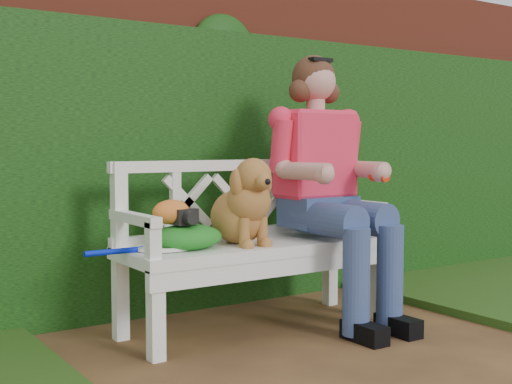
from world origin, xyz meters
TOP-DOWN VIEW (x-y plane):
  - ground at (0.00, 0.00)m, footprint 60.00×60.00m
  - brick_wall at (0.00, 1.90)m, footprint 10.00×0.30m
  - ivy_hedge at (0.00, 1.68)m, footprint 10.00×0.18m
  - garden_bench at (0.00, 1.05)m, footprint 1.59×0.62m
  - seated_woman at (0.44, 1.03)m, footprint 0.78×0.97m
  - dog at (-0.11, 1.01)m, footprint 0.35×0.45m
  - tennis_racket at (-0.56, 1.06)m, footprint 0.62×0.28m
  - green_bag at (-0.44, 1.02)m, footprint 0.45×0.40m
  - camera_item at (-0.46, 1.00)m, footprint 0.13×0.10m
  - baseball_glove at (-0.51, 1.04)m, footprint 0.23×0.20m

SIDE VIEW (x-z plane):
  - ground at x=0.00m, z-range 0.00..0.00m
  - garden_bench at x=0.00m, z-range 0.00..0.48m
  - tennis_racket at x=-0.56m, z-range 0.48..0.51m
  - green_bag at x=-0.44m, z-range 0.48..0.61m
  - camera_item at x=-0.46m, z-range 0.61..0.69m
  - baseball_glove at x=-0.51m, z-range 0.61..0.73m
  - dog at x=-0.11m, z-range 0.48..0.94m
  - seated_woman at x=0.44m, z-range 0.00..1.55m
  - ivy_hedge at x=0.00m, z-range 0.00..1.70m
  - brick_wall at x=0.00m, z-range 0.00..2.20m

